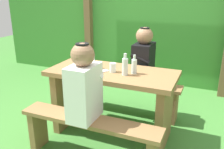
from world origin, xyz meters
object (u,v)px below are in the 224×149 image
Objects in this scene: person_white_shirt at (84,85)px; cell_phone at (102,71)px; picnic_table at (112,92)px; bottle_center at (125,66)px; bottle_left at (134,66)px; bottle_right at (92,60)px; bench_near at (89,131)px; drinking_glass at (113,68)px; person_black_coat at (143,58)px; bench_far at (128,90)px.

cell_phone is (-0.05, 0.48, -0.02)m from person_white_shirt.
picnic_table is 0.40m from bottle_center.
bottle_right is at bearing 178.75° from bottle_left.
bench_near is 0.72m from drinking_glass.
person_black_coat reaches higher than bottle_right.
bottle_left is (0.25, 0.56, 0.53)m from bench_near.
bottle_center reaches higher than drinking_glass.
cell_phone is at bearing -114.65° from person_black_coat.
bottle_right reaches higher than drinking_glass.
picnic_table is at bearing -4.01° from bottle_right.
bottle_center is (0.22, 0.47, 0.07)m from person_white_shirt.
person_black_coat is 3.53× the size of bottle_left.
bench_far is 1.95× the size of person_black_coat.
drinking_glass is 0.43× the size of bottle_center.
bottle_center is 0.28m from cell_phone.
cell_phone reaches higher than bench_near.
bottle_right reaches higher than picnic_table.
picnic_table is 0.42m from bottle_right.
person_white_shirt is at bearing -56.34° from cell_phone.
person_white_shirt and person_black_coat have the same top height.
bottle_right is at bearing 113.48° from bench_near.
cell_phone is (-0.09, -0.07, 0.26)m from picnic_table.
bottle_center is (0.18, -0.07, 0.35)m from picnic_table.
bottle_center is (-0.02, -0.62, 0.07)m from person_black_coat.
person_black_coat reaches higher than bottle_left.
person_black_coat is 0.60m from drinking_glass.
drinking_glass is 0.17m from bottle_center.
cell_phone reaches higher than picnic_table.
bottle_right is 0.43m from bottle_center.
person_black_coat reaches higher than bench_near.
picnic_table is at bearing -90.00° from bench_far.
drinking_glass is at bearing -10.03° from bottle_right.
bottle_left is at bearing 65.93° from bench_near.
person_white_shirt is 0.60m from bottle_right.
bottle_right is at bearing 167.93° from bottle_center.
bench_far is 0.84m from bottle_center.
cell_phone is (-0.26, 0.00, -0.09)m from bottle_center.
bench_far is at bearing 110.06° from cell_phone.
person_white_shirt is at bearing -114.75° from bottle_center.
person_black_coat is 0.68m from cell_phone.
bottle_left reaches higher than picnic_table.
cell_phone is (-0.28, -0.62, -0.02)m from person_black_coat.
person_white_shirt is (-0.04, 0.00, 0.47)m from bench_near.
person_black_coat is at bearing 70.44° from picnic_table.
bench_far is 14.10× the size of drinking_glass.
bench_near is 1.95× the size of person_white_shirt.
drinking_glass is at bearing -170.75° from bottle_left.
bench_near is at bearing -100.04° from person_black_coat.
person_white_shirt reaches higher than picnic_table.
bottle_left is 0.35m from cell_phone.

